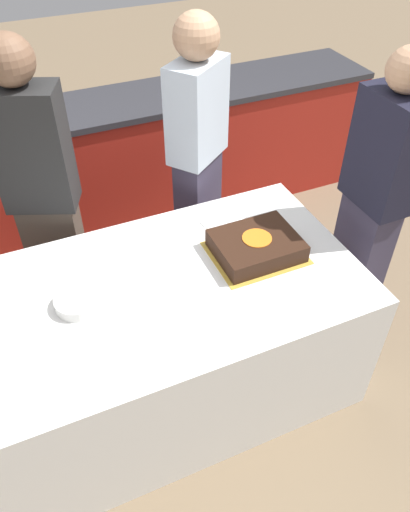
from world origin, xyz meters
name	(u,v)px	position (x,y,z in m)	size (l,w,h in m)	color
ground_plane	(159,389)	(0.00, 0.00, 0.00)	(14.00, 14.00, 0.00)	#7A664C
back_counter	(78,173)	(0.00, 1.58, 0.46)	(4.40, 0.58, 0.92)	#A82319
dining_table	(154,344)	(0.00, 0.00, 0.38)	(1.94, 1.01, 0.76)	white
cake	(256,246)	(0.55, 0.02, 0.81)	(0.43, 0.35, 0.10)	gold
plate_stack	(78,301)	(-0.30, 0.03, 0.79)	(0.20, 0.20, 0.05)	white
side_plate_near_cake	(217,219)	(0.49, 0.34, 0.76)	(0.18, 0.18, 0.00)	white
person_cutting_cake	(198,161)	(0.55, 0.72, 0.89)	(0.39, 0.36, 1.67)	#383347
person_seated_right	(372,207)	(1.19, 0.00, 0.86)	(0.20, 0.34, 1.65)	#383347
person_standing_back	(43,195)	(-0.30, 0.72, 0.89)	(0.39, 0.32, 1.68)	#4C4238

